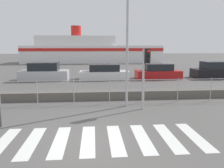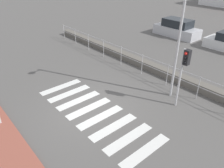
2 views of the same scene
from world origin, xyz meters
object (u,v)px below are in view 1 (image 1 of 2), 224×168
Objects in this scene: parked_car_white at (104,73)px; streetlamp at (128,24)px; traffic_light_far at (146,65)px; parked_car_silver at (44,73)px; parked_car_red at (158,72)px; ferry_boat at (90,51)px; parked_car_black at (216,71)px.

streetlamp is at bearing -85.82° from parked_car_white.
traffic_light_far is at bearing -27.91° from streetlamp.
parked_car_red is (10.42, -0.00, -0.08)m from parked_car_silver.
ferry_boat is 5.48× the size of parked_car_white.
parked_car_white is at bearing -180.00° from parked_car_black.
ferry_boat is at bearing 120.98° from parked_car_black.
streetlamp reaches higher than parked_car_white.
streetlamp is 11.63m from parked_car_silver.
parked_car_black is (10.06, 9.34, -3.38)m from streetlamp.
traffic_light_far is 12.03m from parked_car_silver.
streetlamp reaches higher than parked_car_silver.
parked_car_red is at bearing 70.01° from traffic_light_far.
parked_car_red is at bearing 0.00° from parked_car_white.
parked_car_red is 0.93× the size of parked_car_black.
parked_car_silver is at bearing -100.12° from ferry_boat.
parked_car_white is 1.08× the size of parked_car_red.
parked_car_silver is at bearing 180.00° from parked_car_white.
parked_car_red is at bearing -72.00° from ferry_boat.
traffic_light_far is 30.62m from ferry_boat.
parked_car_silver reaches higher than parked_car_red.
traffic_light_far is 10.00m from parked_car_white.
ferry_boat reaches higher than parked_car_black.
parked_car_white is (-0.68, 9.34, -3.46)m from streetlamp.
ferry_boat is 21.80m from parked_car_red.
ferry_boat is 5.49× the size of parked_car_black.
parked_car_red is 5.70m from parked_car_black.
parked_car_black is (10.74, 0.00, 0.08)m from parked_car_white.
parked_car_black is at bearing 0.00° from parked_car_red.
parked_car_black is at bearing 0.00° from parked_car_white.
parked_car_white is at bearing -85.35° from ferry_boat.
ferry_boat is at bearing 95.95° from traffic_light_far.
parked_car_silver reaches higher than parked_car_black.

